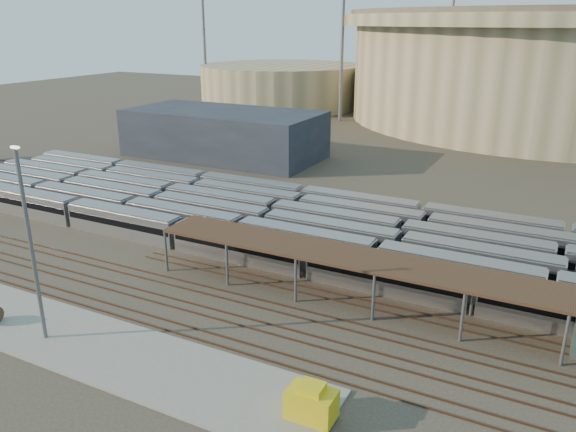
# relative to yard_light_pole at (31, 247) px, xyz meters

# --- Properties ---
(ground) EXTENTS (420.00, 420.00, 0.00)m
(ground) POSITION_rel_yard_light_pole_xyz_m (8.41, 16.11, -9.40)
(ground) COLOR #383026
(ground) RESTS_ON ground
(apron) EXTENTS (50.00, 9.00, 0.20)m
(apron) POSITION_rel_yard_light_pole_xyz_m (3.41, 1.11, -9.30)
(apron) COLOR gray
(apron) RESTS_ON ground
(subway_trains) EXTENTS (123.91, 23.90, 3.60)m
(subway_trains) POSITION_rel_yard_light_pole_xyz_m (6.93, 34.61, -7.60)
(subway_trains) COLOR silver
(subway_trains) RESTS_ON ground
(inspection_shed) EXTENTS (60.30, 6.00, 5.30)m
(inspection_shed) POSITION_rel_yard_light_pole_xyz_m (30.41, 20.11, -4.41)
(inspection_shed) COLOR slate
(inspection_shed) RESTS_ON ground
(empty_tracks) EXTENTS (170.00, 9.62, 0.18)m
(empty_tracks) POSITION_rel_yard_light_pole_xyz_m (8.41, 11.11, -9.31)
(empty_tracks) COLOR #4C3323
(empty_tracks) RESTS_ON ground
(stadium) EXTENTS (124.00, 124.00, 32.50)m
(stadium) POSITION_rel_yard_light_pole_xyz_m (33.41, 156.11, 7.08)
(stadium) COLOR tan
(stadium) RESTS_ON ground
(secondary_arena) EXTENTS (56.00, 56.00, 14.00)m
(secondary_arena) POSITION_rel_yard_light_pole_xyz_m (-51.59, 146.11, -2.40)
(secondary_arena) COLOR tan
(secondary_arena) RESTS_ON ground
(service_building) EXTENTS (42.00, 20.00, 10.00)m
(service_building) POSITION_rel_yard_light_pole_xyz_m (-26.59, 71.11, -4.40)
(service_building) COLOR #1E232D
(service_building) RESTS_ON ground
(floodlight_0) EXTENTS (4.00, 1.00, 38.40)m
(floodlight_0) POSITION_rel_yard_light_pole_xyz_m (-21.59, 126.11, 11.25)
(floodlight_0) COLOR slate
(floodlight_0) RESTS_ON ground
(floodlight_1) EXTENTS (4.00, 1.00, 38.40)m
(floodlight_1) POSITION_rel_yard_light_pole_xyz_m (-76.59, 136.11, 11.25)
(floodlight_1) COLOR slate
(floodlight_1) RESTS_ON ground
(floodlight_3) EXTENTS (4.00, 1.00, 38.40)m
(floodlight_3) POSITION_rel_yard_light_pole_xyz_m (-1.59, 176.11, 11.25)
(floodlight_3) COLOR slate
(floodlight_3) RESTS_ON ground
(yard_light_pole) EXTENTS (0.81, 0.36, 18.22)m
(yard_light_pole) POSITION_rel_yard_light_pole_xyz_m (0.00, 0.00, 0.00)
(yard_light_pole) COLOR slate
(yard_light_pole) RESTS_ON apron
(yellow_equipment) EXTENTS (3.66, 2.30, 2.28)m
(yellow_equipment) POSITION_rel_yard_light_pole_xyz_m (26.91, 1.21, -8.05)
(yellow_equipment) COLOR gold
(yellow_equipment) RESTS_ON apron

